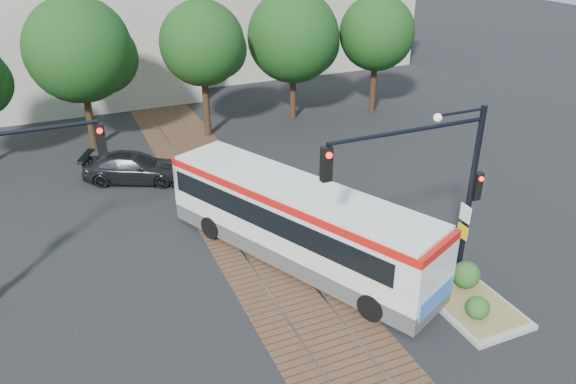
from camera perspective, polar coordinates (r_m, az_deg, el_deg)
name	(u,v)px	position (r m, az deg, el deg)	size (l,w,h in m)	color
ground	(307,310)	(17.89, 1.91, -11.86)	(120.00, 120.00, 0.00)	black
trackbed	(261,247)	(20.90, -2.80, -5.57)	(3.60, 40.00, 0.02)	#523625
tree_row	(195,46)	(30.58, -9.45, 14.43)	(26.40, 5.60, 7.67)	#382314
warehouses	(125,28)	(42.36, -16.20, 15.68)	(40.00, 13.00, 8.00)	#ADA899
city_bus	(297,219)	(19.41, 0.91, -2.79)	(6.60, 10.66, 2.87)	#464649
traffic_island	(452,280)	(19.32, 16.30, -8.60)	(2.20, 5.20, 1.13)	gray
signal_pole_main	(440,178)	(16.95, 15.21, 1.35)	(5.49, 0.46, 6.00)	black
parked_car	(134,167)	(26.58, -15.38, 2.43)	(1.86, 4.57, 1.32)	black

